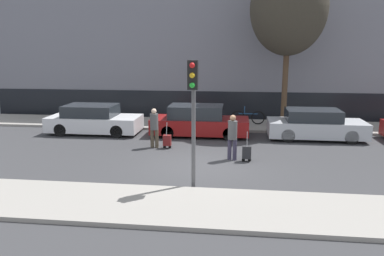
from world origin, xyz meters
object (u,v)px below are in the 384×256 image
at_px(pedestrian_right, 232,135).
at_px(trolley_right, 247,152).
at_px(parked_car_0, 94,120).
at_px(bare_tree_near_crossing, 289,8).
at_px(parked_car_2, 315,125).
at_px(trolley_left, 167,140).
at_px(traffic_light, 193,99).
at_px(pedestrian_left, 154,126).
at_px(parked_bicycle, 248,117).
at_px(parked_car_1, 199,122).

xyz_separation_m(pedestrian_right, trolley_right, (0.53, -0.15, -0.61)).
bearing_deg(trolley_right, parked_car_0, 151.86).
relative_size(trolley_right, bare_tree_near_crossing, 0.14).
height_order(parked_car_2, trolley_right, parked_car_2).
distance_m(parked_car_0, trolley_left, 4.74).
bearing_deg(trolley_left, traffic_light, -70.24).
xyz_separation_m(pedestrian_left, parked_bicycle, (3.97, 4.88, -0.44)).
height_order(pedestrian_right, parked_bicycle, pedestrian_right).
xyz_separation_m(parked_car_2, pedestrian_right, (-3.70, -3.79, 0.32)).
bearing_deg(trolley_right, parked_bicycle, 88.16).
distance_m(parked_car_2, trolley_left, 6.85).
bearing_deg(traffic_light, bare_tree_near_crossing, 68.25).
relative_size(parked_bicycle, bare_tree_near_crossing, 0.22).
xyz_separation_m(parked_car_0, trolley_left, (4.07, -2.41, -0.32)).
distance_m(trolley_left, pedestrian_right, 3.07).
bearing_deg(traffic_light, trolley_right, 61.50).
bearing_deg(parked_bicycle, pedestrian_right, -96.67).
height_order(pedestrian_right, trolley_right, pedestrian_right).
distance_m(parked_car_1, trolley_left, 2.71).
bearing_deg(trolley_left, parked_car_0, 149.40).
xyz_separation_m(trolley_left, traffic_light, (1.61, -4.47, 2.33)).
height_order(parked_car_2, pedestrian_left, pedestrian_left).
bearing_deg(pedestrian_right, trolley_left, -10.47).
distance_m(parked_car_0, parked_car_1, 5.13).
distance_m(parked_car_0, pedestrian_right, 7.73).
bearing_deg(parked_car_1, bare_tree_near_crossing, 26.78).
bearing_deg(parked_car_1, parked_car_2, -0.22).
bearing_deg(parked_car_2, parked_car_0, -179.75).
bearing_deg(trolley_left, parked_car_2, 20.99).
relative_size(parked_car_0, parked_car_1, 0.97).
height_order(parked_car_0, pedestrian_right, pedestrian_right).
height_order(pedestrian_right, bare_tree_near_crossing, bare_tree_near_crossing).
relative_size(trolley_right, traffic_light, 0.30).
xyz_separation_m(parked_car_0, parked_bicycle, (7.50, 2.54, -0.16)).
bearing_deg(bare_tree_near_crossing, parked_car_0, -166.91).
bearing_deg(parked_bicycle, trolley_right, -91.84).
distance_m(pedestrian_left, pedestrian_right, 3.53).
relative_size(parked_car_2, trolley_left, 3.93).
height_order(pedestrian_left, trolley_right, pedestrian_left).
relative_size(pedestrian_left, trolley_right, 1.47).
distance_m(parked_car_2, pedestrian_right, 5.31).
distance_m(parked_car_2, traffic_light, 8.65).
height_order(parked_bicycle, bare_tree_near_crossing, bare_tree_near_crossing).
distance_m(parked_car_0, traffic_light, 9.14).
relative_size(parked_car_0, pedestrian_left, 2.68).
bearing_deg(trolley_left, pedestrian_left, 173.28).
height_order(parked_car_2, traffic_light, traffic_light).
bearing_deg(parked_car_2, parked_car_1, 179.78).
bearing_deg(pedestrian_left, parked_car_0, -26.96).
bearing_deg(trolley_right, trolley_left, 155.13).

